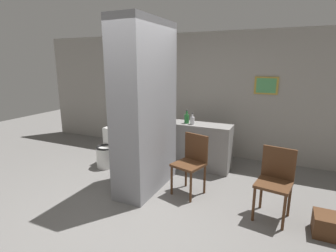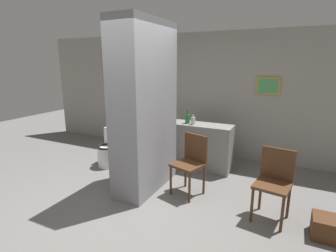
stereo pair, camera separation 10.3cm
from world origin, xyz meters
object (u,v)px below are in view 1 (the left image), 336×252
object	(u,v)px
toilet	(108,150)
bicycle	(150,140)
chair_by_doorway	(275,179)
bottle_tall	(187,118)
chair_near_pillar	(191,161)

from	to	relation	value
toilet	bicycle	xyz separation A→B (m)	(0.53, 0.76, 0.06)
toilet	chair_by_doorway	bearing A→B (deg)	-9.69
toilet	bicycle	distance (m)	0.93
toilet	bottle_tall	world-z (taller)	bottle_tall
toilet	bottle_tall	distance (m)	1.66
toilet	chair_by_doorway	size ratio (longest dim) A/B	0.79
chair_by_doorway	bicycle	distance (m)	2.84
bottle_tall	chair_by_doorway	bearing A→B (deg)	-34.38
bottle_tall	toilet	bearing A→B (deg)	-156.67
toilet	chair_near_pillar	xyz separation A→B (m)	(1.85, -0.36, 0.21)
chair_by_doorway	bottle_tall	size ratio (longest dim) A/B	3.48
chair_near_pillar	chair_by_doorway	bearing A→B (deg)	8.60
chair_by_doorway	bottle_tall	bearing A→B (deg)	154.60
bicycle	chair_by_doorway	bearing A→B (deg)	-26.86
chair_near_pillar	bicycle	xyz separation A→B (m)	(-1.32, 1.11, -0.15)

